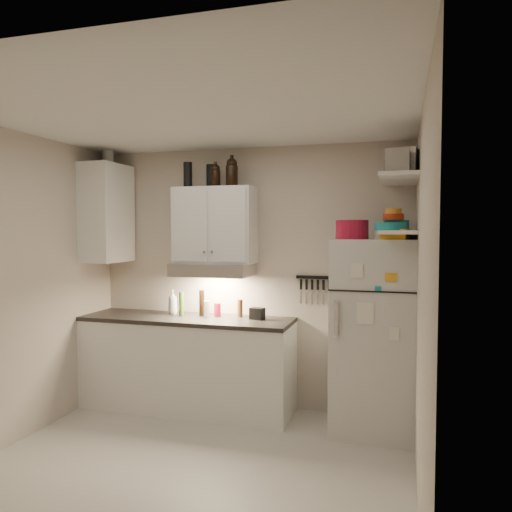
# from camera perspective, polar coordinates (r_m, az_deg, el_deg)

# --- Properties ---
(floor) EXTENTS (3.20, 3.00, 0.02)m
(floor) POSITION_cam_1_polar(r_m,az_deg,el_deg) (4.03, -7.66, -23.39)
(floor) COLOR beige
(floor) RESTS_ON ground
(ceiling) EXTENTS (3.20, 3.00, 0.02)m
(ceiling) POSITION_cam_1_polar(r_m,az_deg,el_deg) (3.71, -7.95, 15.94)
(ceiling) COLOR silver
(ceiling) RESTS_ON ground
(back_wall) EXTENTS (3.20, 0.02, 2.60)m
(back_wall) POSITION_cam_1_polar(r_m,az_deg,el_deg) (5.05, -0.78, -2.45)
(back_wall) COLOR #BEB2A2
(back_wall) RESTS_ON ground
(left_wall) EXTENTS (0.02, 3.00, 2.60)m
(left_wall) POSITION_cam_1_polar(r_m,az_deg,el_deg) (4.54, -26.72, -3.37)
(left_wall) COLOR #BEB2A2
(left_wall) RESTS_ON ground
(right_wall) EXTENTS (0.02, 3.00, 2.60)m
(right_wall) POSITION_cam_1_polar(r_m,az_deg,el_deg) (3.33, 18.50, -5.39)
(right_wall) COLOR #BEB2A2
(right_wall) RESTS_ON ground
(base_cabinet) EXTENTS (2.10, 0.60, 0.88)m
(base_cabinet) POSITION_cam_1_polar(r_m,az_deg,el_deg) (5.11, -7.87, -12.24)
(base_cabinet) COLOR white
(base_cabinet) RESTS_ON floor
(countertop) EXTENTS (2.10, 0.62, 0.04)m
(countertop) POSITION_cam_1_polar(r_m,az_deg,el_deg) (5.01, -7.91, -7.15)
(countertop) COLOR #282422
(countertop) RESTS_ON base_cabinet
(upper_cabinet) EXTENTS (0.80, 0.33, 0.75)m
(upper_cabinet) POSITION_cam_1_polar(r_m,az_deg,el_deg) (4.96, -4.70, 3.51)
(upper_cabinet) COLOR white
(upper_cabinet) RESTS_ON back_wall
(side_cabinet) EXTENTS (0.33, 0.55, 1.00)m
(side_cabinet) POSITION_cam_1_polar(r_m,az_deg,el_deg) (5.36, -16.68, 4.69)
(side_cabinet) COLOR white
(side_cabinet) RESTS_ON left_wall
(range_hood) EXTENTS (0.76, 0.46, 0.12)m
(range_hood) POSITION_cam_1_polar(r_m,az_deg,el_deg) (4.91, -4.95, -1.56)
(range_hood) COLOR silver
(range_hood) RESTS_ON back_wall
(fridge) EXTENTS (0.70, 0.68, 1.70)m
(fridge) POSITION_cam_1_polar(r_m,az_deg,el_deg) (4.55, 13.27, -8.85)
(fridge) COLOR silver
(fridge) RESTS_ON floor
(shelf_hi) EXTENTS (0.30, 0.95, 0.03)m
(shelf_hi) POSITION_cam_1_polar(r_m,az_deg,el_deg) (4.34, 16.05, 8.45)
(shelf_hi) COLOR white
(shelf_hi) RESTS_ON right_wall
(shelf_lo) EXTENTS (0.30, 0.95, 0.03)m
(shelf_lo) POSITION_cam_1_polar(r_m,az_deg,el_deg) (4.32, 15.96, 2.64)
(shelf_lo) COLOR white
(shelf_lo) RESTS_ON right_wall
(knife_strip) EXTENTS (0.42, 0.02, 0.03)m
(knife_strip) POSITION_cam_1_polar(r_m,az_deg,el_deg) (4.86, 7.05, -2.45)
(knife_strip) COLOR black
(knife_strip) RESTS_ON back_wall
(dutch_oven) EXTENTS (0.33, 0.33, 0.16)m
(dutch_oven) POSITION_cam_1_polar(r_m,az_deg,el_deg) (4.37, 10.92, 2.98)
(dutch_oven) COLOR maroon
(dutch_oven) RESTS_ON fridge
(book_stack) EXTENTS (0.24, 0.29, 0.09)m
(book_stack) POSITION_cam_1_polar(r_m,az_deg,el_deg) (4.27, 15.61, 2.42)
(book_stack) COLOR orange
(book_stack) RESTS_ON fridge
(spice_jar) EXTENTS (0.06, 0.06, 0.09)m
(spice_jar) POSITION_cam_1_polar(r_m,az_deg,el_deg) (4.35, 13.75, 2.48)
(spice_jar) COLOR silver
(spice_jar) RESTS_ON fridge
(stock_pot) EXTENTS (0.34, 0.34, 0.19)m
(stock_pot) POSITION_cam_1_polar(r_m,az_deg,el_deg) (4.68, 16.01, 9.39)
(stock_pot) COLOR silver
(stock_pot) RESTS_ON shelf_hi
(tin_a) EXTENTS (0.24, 0.23, 0.21)m
(tin_a) POSITION_cam_1_polar(r_m,az_deg,el_deg) (4.22, 16.55, 10.25)
(tin_a) COLOR #AAAAAD
(tin_a) RESTS_ON shelf_hi
(tin_b) EXTENTS (0.18, 0.18, 0.18)m
(tin_b) POSITION_cam_1_polar(r_m,az_deg,el_deg) (4.02, 15.89, 10.40)
(tin_b) COLOR #AAAAAD
(tin_b) RESTS_ON shelf_hi
(bowl_teal) EXTENTS (0.22, 0.22, 0.09)m
(bowl_teal) POSITION_cam_1_polar(r_m,az_deg,el_deg) (4.52, 15.71, 3.40)
(bowl_teal) COLOR teal
(bowl_teal) RESTS_ON shelf_lo
(bowl_orange) EXTENTS (0.18, 0.18, 0.05)m
(bowl_orange) POSITION_cam_1_polar(r_m,az_deg,el_deg) (4.45, 15.43, 4.32)
(bowl_orange) COLOR red
(bowl_orange) RESTS_ON bowl_teal
(bowl_yellow) EXTENTS (0.14, 0.14, 0.04)m
(bowl_yellow) POSITION_cam_1_polar(r_m,az_deg,el_deg) (4.45, 15.44, 4.95)
(bowl_yellow) COLOR orange
(bowl_yellow) RESTS_ON bowl_orange
(plates) EXTENTS (0.32, 0.32, 0.06)m
(plates) POSITION_cam_1_polar(r_m,az_deg,el_deg) (4.24, 15.07, 3.28)
(plates) COLOR teal
(plates) RESTS_ON shelf_lo
(growler_a) EXTENTS (0.09, 0.09, 0.22)m
(growler_a) POSITION_cam_1_polar(r_m,az_deg,el_deg) (4.92, -4.64, 9.20)
(growler_a) COLOR black
(growler_a) RESTS_ON upper_cabinet
(growler_b) EXTENTS (0.14, 0.14, 0.28)m
(growler_b) POSITION_cam_1_polar(r_m,az_deg,el_deg) (4.87, -2.78, 9.59)
(growler_b) COLOR black
(growler_b) RESTS_ON upper_cabinet
(thermos_a) EXTENTS (0.10, 0.10, 0.23)m
(thermos_a) POSITION_cam_1_polar(r_m,az_deg,el_deg) (5.08, -5.23, 9.06)
(thermos_a) COLOR black
(thermos_a) RESTS_ON upper_cabinet
(thermos_b) EXTENTS (0.11, 0.11, 0.25)m
(thermos_b) POSITION_cam_1_polar(r_m,az_deg,el_deg) (5.07, -7.80, 9.16)
(thermos_b) COLOR black
(thermos_b) RESTS_ON upper_cabinet
(side_jar) EXTENTS (0.15, 0.15, 0.15)m
(side_jar) POSITION_cam_1_polar(r_m,az_deg,el_deg) (5.49, -16.54, 10.67)
(side_jar) COLOR silver
(side_jar) RESTS_ON side_cabinet
(soap_bottle) EXTENTS (0.13, 0.13, 0.27)m
(soap_bottle) POSITION_cam_1_polar(r_m,az_deg,el_deg) (5.19, -9.51, -5.05)
(soap_bottle) COLOR white
(soap_bottle) RESTS_ON countertop
(pepper_mill) EXTENTS (0.07, 0.07, 0.17)m
(pepper_mill) POSITION_cam_1_polar(r_m,az_deg,el_deg) (4.94, -1.85, -5.99)
(pepper_mill) COLOR brown
(pepper_mill) RESTS_ON countertop
(oil_bottle) EXTENTS (0.06, 0.06, 0.24)m
(oil_bottle) POSITION_cam_1_polar(r_m,az_deg,el_deg) (5.04, -8.51, -5.46)
(oil_bottle) COLOR #436F1B
(oil_bottle) RESTS_ON countertop
(vinegar_bottle) EXTENTS (0.07, 0.07, 0.26)m
(vinegar_bottle) POSITION_cam_1_polar(r_m,az_deg,el_deg) (5.02, -6.21, -5.37)
(vinegar_bottle) COLOR black
(vinegar_bottle) RESTS_ON countertop
(clear_bottle) EXTENTS (0.07, 0.07, 0.17)m
(clear_bottle) POSITION_cam_1_polar(r_m,az_deg,el_deg) (4.93, -5.65, -6.09)
(clear_bottle) COLOR silver
(clear_bottle) RESTS_ON countertop
(red_jar) EXTENTS (0.08, 0.08, 0.14)m
(red_jar) POSITION_cam_1_polar(r_m,az_deg,el_deg) (4.99, -4.43, -6.15)
(red_jar) COLOR maroon
(red_jar) RESTS_ON countertop
(caddy) EXTENTS (0.15, 0.12, 0.11)m
(caddy) POSITION_cam_1_polar(r_m,az_deg,el_deg) (4.82, 0.14, -6.59)
(caddy) COLOR black
(caddy) RESTS_ON countertop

